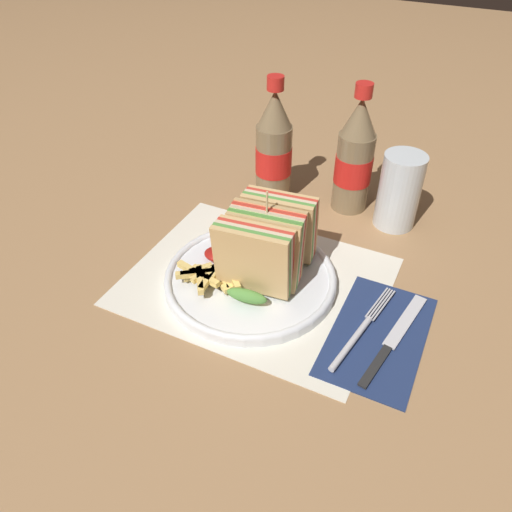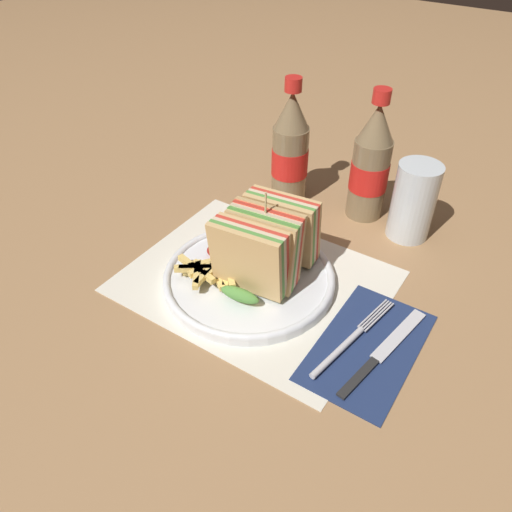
{
  "view_description": "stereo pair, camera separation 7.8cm",
  "coord_description": "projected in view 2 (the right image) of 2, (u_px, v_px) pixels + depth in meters",
  "views": [
    {
      "loc": [
        0.28,
        -0.55,
        0.53
      ],
      "look_at": [
        0.02,
        -0.0,
        0.04
      ],
      "focal_mm": 35.0,
      "sensor_mm": 36.0,
      "label": 1
    },
    {
      "loc": [
        0.35,
        -0.51,
        0.53
      ],
      "look_at": [
        0.02,
        -0.0,
        0.04
      ],
      "focal_mm": 35.0,
      "sensor_mm": 36.0,
      "label": 2
    }
  ],
  "objects": [
    {
      "name": "fries_pile",
      "position": [
        208.0,
        270.0,
        0.77
      ],
      "size": [
        0.12,
        0.1,
        0.02
      ],
      "color": "#E5C166",
      "rests_on": "plate_main"
    },
    {
      "name": "coke_bottle_far",
      "position": [
        371.0,
        165.0,
        0.88
      ],
      "size": [
        0.07,
        0.07,
        0.24
      ],
      "color": "#7A6647",
      "rests_on": "ground_plane"
    },
    {
      "name": "placemat",
      "position": [
        256.0,
        281.0,
        0.79
      ],
      "size": [
        0.39,
        0.31,
        0.0
      ],
      "color": "silver",
      "rests_on": "ground_plane"
    },
    {
      "name": "knife",
      "position": [
        382.0,
        352.0,
        0.67
      ],
      "size": [
        0.05,
        0.2,
        0.0
      ],
      "rotation": [
        0.0,
        0.0,
        -0.17
      ],
      "color": "black",
      "rests_on": "napkin"
    },
    {
      "name": "plate_main",
      "position": [
        249.0,
        277.0,
        0.78
      ],
      "size": [
        0.27,
        0.27,
        0.02
      ],
      "color": "white",
      "rests_on": "ground_plane"
    },
    {
      "name": "fork",
      "position": [
        346.0,
        344.0,
        0.68
      ],
      "size": [
        0.04,
        0.19,
        0.01
      ],
      "rotation": [
        0.0,
        0.0,
        -0.17
      ],
      "color": "silver",
      "rests_on": "napkin"
    },
    {
      "name": "ground_plane",
      "position": [
        247.0,
        270.0,
        0.81
      ],
      "size": [
        4.0,
        4.0,
        0.0
      ],
      "primitive_type": "plane",
      "color": "#9E754C"
    },
    {
      "name": "glass_near",
      "position": [
        413.0,
        201.0,
        0.85
      ],
      "size": [
        0.07,
        0.07,
        0.14
      ],
      "color": "silver",
      "rests_on": "ground_plane"
    },
    {
      "name": "coke_bottle_near",
      "position": [
        290.0,
        151.0,
        0.92
      ],
      "size": [
        0.07,
        0.07,
        0.24
      ],
      "color": "#7A6647",
      "rests_on": "ground_plane"
    },
    {
      "name": "napkin",
      "position": [
        368.0,
        346.0,
        0.68
      ],
      "size": [
        0.13,
        0.22,
        0.0
      ],
      "color": "navy",
      "rests_on": "ground_plane"
    },
    {
      "name": "ketchup_blob",
      "position": [
        219.0,
        251.0,
        0.81
      ],
      "size": [
        0.04,
        0.04,
        0.01
      ],
      "color": "maroon",
      "rests_on": "plate_main"
    },
    {
      "name": "club_sandwich",
      "position": [
        265.0,
        245.0,
        0.74
      ],
      "size": [
        0.12,
        0.17,
        0.15
      ],
      "color": "tan",
      "rests_on": "plate_main"
    }
  ]
}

